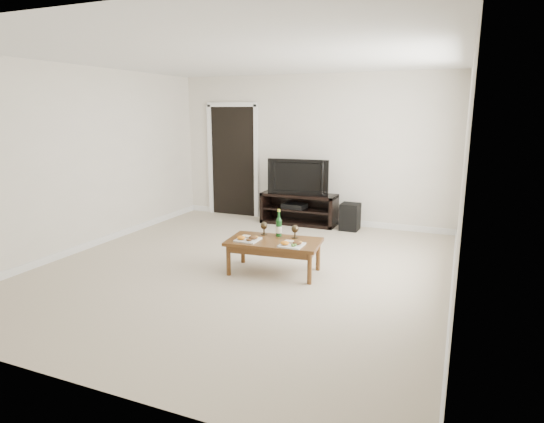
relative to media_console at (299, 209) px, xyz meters
The scene contains 14 objects.
floor 2.51m from the media_console, 87.04° to the right, with size 5.50×5.50×0.00m, color #BFB19A.
back_wall 1.07m from the media_console, 64.88° to the left, with size 5.00×0.04×2.60m, color silver.
ceiling 3.43m from the media_console, 87.04° to the right, with size 5.00×5.50×0.04m, color white.
doorway 1.62m from the media_console, behind, with size 0.90×0.02×2.05m, color black.
media_console is the anchor object (origin of this frame).
television 0.58m from the media_console, ahead, with size 1.07×0.14×0.62m, color black.
av_receiver 0.10m from the media_console, behind, with size 0.40×0.30×0.08m, color black.
subwoofer 0.94m from the media_console, ahead, with size 0.30×0.30×0.46m, color black.
coffee_table 2.54m from the media_console, 77.58° to the right, with size 1.13×0.62×0.42m, color brown.
plate_left 2.63m from the media_console, 84.51° to the right, with size 0.27×0.27×0.07m, color white.
plate_right 2.75m from the media_console, 72.45° to the right, with size 0.27×0.27×0.07m, color white.
wine_bottle 2.37m from the media_console, 76.92° to the right, with size 0.07×0.07×0.35m, color #103D14.
goblet_left 2.33m from the media_console, 81.81° to the right, with size 0.09×0.09×0.17m, color #382E1E, non-canonical shape.
goblet_right 2.43m from the media_console, 71.85° to the right, with size 0.09×0.09×0.17m, color #382E1E, non-canonical shape.
Camera 1 is at (2.47, -4.97, 1.99)m, focal length 30.00 mm.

